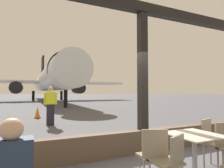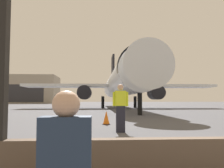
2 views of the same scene
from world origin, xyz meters
The scene contains 6 objects.
ground_plane centered at (0.00, 40.00, 0.00)m, with size 220.00×220.00×0.00m, color #4C4C51.
seated_passenger centered at (-2.78, -1.86, 0.67)m, with size 0.40×0.47×1.24m.
airplane centered at (0.76, 29.08, 3.46)m, with size 26.95×36.43×10.24m.
ground_crew_worker centered at (-1.69, 4.88, 0.90)m, with size 0.57×0.22×1.74m.
traffic_cone centered at (-2.09, 7.70, 0.31)m, with size 0.36×0.36×0.65m.
distant_hangar centered at (-27.40, 83.81, 4.83)m, with size 21.31×14.77×9.66m.
Camera 2 is at (-2.55, -3.86, 1.16)m, focal length 38.69 mm.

